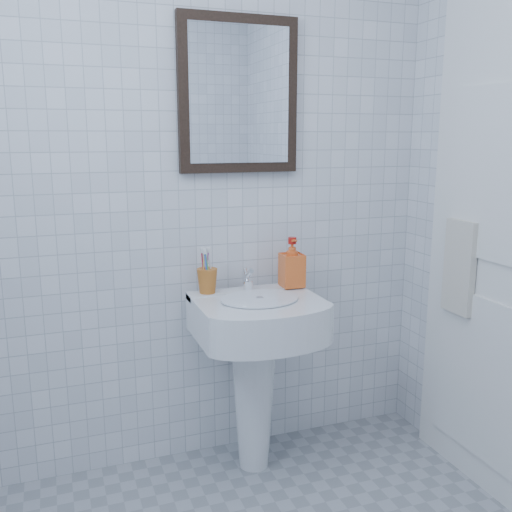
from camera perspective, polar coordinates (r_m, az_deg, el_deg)
name	(u,v)px	position (r m, az deg, el deg)	size (l,w,h in m)	color
wall_back	(178,171)	(2.34, -7.81, 8.43)	(2.20, 0.02, 2.50)	white
washbasin	(255,354)	(2.37, -0.06, -9.76)	(0.50, 0.36, 0.77)	white
faucet	(248,281)	(2.36, -0.81, -2.52)	(0.04, 0.09, 0.10)	white
toothbrush_cup	(207,281)	(2.33, -4.90, -2.49)	(0.08, 0.08, 0.10)	#B96321
soap_dispenser	(292,262)	(2.42, 3.62, -0.64)	(0.09, 0.10, 0.21)	#E94B16
wall_mirror	(239,95)	(2.39, -1.74, 15.79)	(0.50, 0.04, 0.62)	black
bathroom_door	(505,243)	(2.30, 23.62, 1.21)	(0.04, 0.80, 2.00)	white
towel_ring	(467,223)	(2.42, 20.33, 3.14)	(0.18, 0.18, 0.01)	white
hand_towel	(459,267)	(2.44, 19.67, -1.06)	(0.03, 0.16, 0.38)	beige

